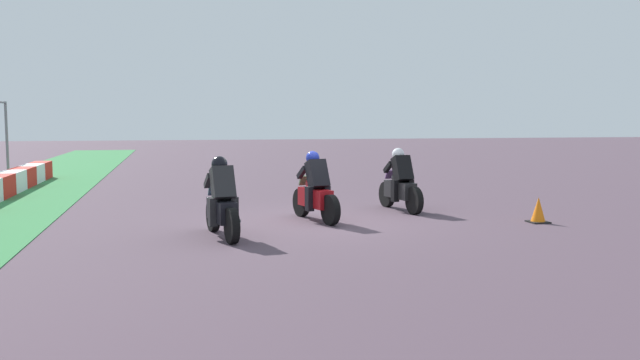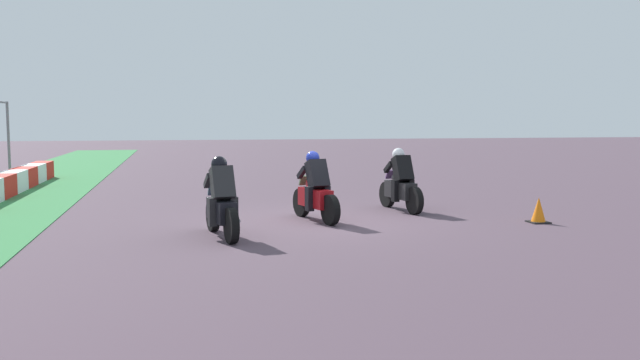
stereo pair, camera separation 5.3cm
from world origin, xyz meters
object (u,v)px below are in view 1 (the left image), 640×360
Objects in this scene: rider_lane_b at (315,192)px; traffic_cone at (538,211)px; rider_lane_c at (222,204)px; rider_lane_a at (400,185)px.

rider_lane_b reaches higher than traffic_cone.
rider_lane_c is 6.72m from traffic_cone.
rider_lane_a is 2.58m from rider_lane_b.
rider_lane_b is 0.99× the size of rider_lane_c.
rider_lane_a is at bearing -79.33° from rider_lane_b.
rider_lane_b is at bearing 73.62° from traffic_cone.
rider_lane_b is at bearing -63.79° from rider_lane_c.
rider_lane_c is (-2.64, 4.48, 0.00)m from rider_lane_a.
traffic_cone is (0.21, -6.70, -0.37)m from rider_lane_c.
rider_lane_b is at bearing 106.97° from rider_lane_a.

